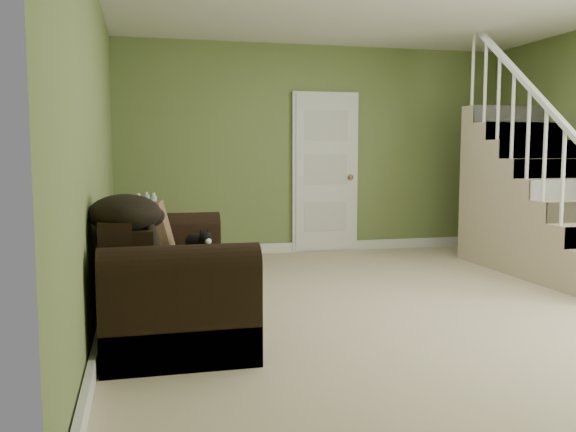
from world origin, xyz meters
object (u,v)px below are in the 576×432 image
sofa (166,280)px  side_table (148,243)px  cat (197,243)px  banana (196,266)px

sofa → side_table: 2.01m
side_table → cat: bearing=-77.2°
sofa → side_table: (-0.11, 2.01, -0.01)m
sofa → cat: bearing=54.1°
sofa → banana: size_ratio=10.25×
side_table → cat: side_table is taller
side_table → banana: (0.30, -2.39, 0.18)m
side_table → cat: (0.37, -1.65, 0.23)m
side_table → banana: size_ratio=4.01×
cat → banana: 0.75m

